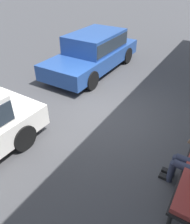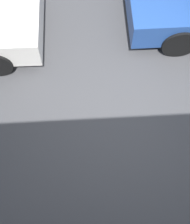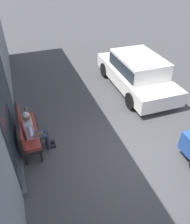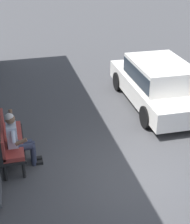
{
  "view_description": "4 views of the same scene",
  "coord_description": "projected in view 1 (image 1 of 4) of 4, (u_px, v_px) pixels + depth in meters",
  "views": [
    {
      "loc": [
        4.54,
        2.6,
        3.62
      ],
      "look_at": [
        1.0,
        0.41,
        0.79
      ],
      "focal_mm": 35.0,
      "sensor_mm": 36.0,
      "label": 1
    },
    {
      "loc": [
        0.59,
        2.6,
        5.42
      ],
      "look_at": [
        0.47,
        0.51,
        0.89
      ],
      "focal_mm": 55.0,
      "sensor_mm": 36.0,
      "label": 2
    },
    {
      "loc": [
        -3.56,
        2.6,
        4.64
      ],
      "look_at": [
        1.31,
        0.87,
        0.82
      ],
      "focal_mm": 35.0,
      "sensor_mm": 36.0,
      "label": 3
    },
    {
      "loc": [
        -5.53,
        2.6,
        4.71
      ],
      "look_at": [
        1.16,
        0.9,
        1.17
      ],
      "focal_mm": 55.0,
      "sensor_mm": 36.0,
      "label": 4
    }
  ],
  "objects": [
    {
      "name": "parked_car_near",
      "position": [
        94.0,
        50.0,
        8.61
      ],
      "size": [
        4.63,
        1.88,
        1.46
      ],
      "color": "#23478E",
      "rests_on": "ground_plane"
    },
    {
      "name": "ground_plane",
      "position": [
        101.0,
        114.0,
        6.35
      ],
      "size": [
        60.0,
        60.0,
        0.0
      ],
      "primitive_type": "plane",
      "color": "#424244"
    }
  ]
}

